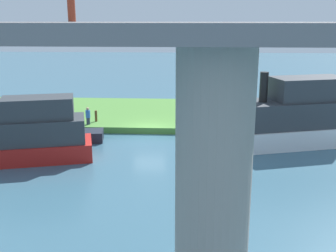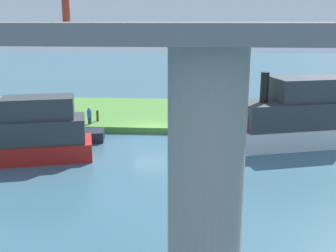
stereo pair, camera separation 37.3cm
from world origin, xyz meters
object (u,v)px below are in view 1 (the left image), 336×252
Objects in this scene: bridge_pylon at (213,187)px; person_on_bank at (88,116)px; skiff_small at (293,118)px; houseboat_blue at (26,135)px; mooring_post at (96,116)px; riverboat_paddlewheel at (67,134)px.

person_on_bank is at bearing -66.29° from bridge_pylon.
houseboat_blue is at bearing 14.38° from skiff_small.
bridge_pylon is at bearing 111.79° from mooring_post.
houseboat_blue is (2.07, 7.26, 0.43)m from person_on_bank.
mooring_post is (-0.41, -0.98, -0.25)m from person_on_bank.
mooring_post is at bearing -112.52° from person_on_bank.
mooring_post is at bearing -106.74° from houseboat_blue.
riverboat_paddlewheel is at bearing -106.95° from houseboat_blue.
person_on_bank reaches higher than riverboat_paddlewheel.
person_on_bank reaches higher than mooring_post.
skiff_small is (-15.40, 2.78, 0.73)m from person_on_bank.
houseboat_blue is at bearing 74.08° from person_on_bank.
skiff_small is at bearing -178.81° from riverboat_paddlewheel.
skiff_small reaches higher than person_on_bank.
houseboat_blue is (2.48, 8.24, 0.68)m from mooring_post.
bridge_pylon is 19.99m from riverboat_paddlewheel.
bridge_pylon reaches higher than skiff_small.
skiff_small is (-15.00, 3.76, 0.98)m from mooring_post.
houseboat_blue is 18.04m from skiff_small.
bridge_pylon is 22.29m from person_on_bank.
houseboat_blue is at bearing 73.05° from riverboat_paddlewheel.
bridge_pylon is 0.89× the size of houseboat_blue.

